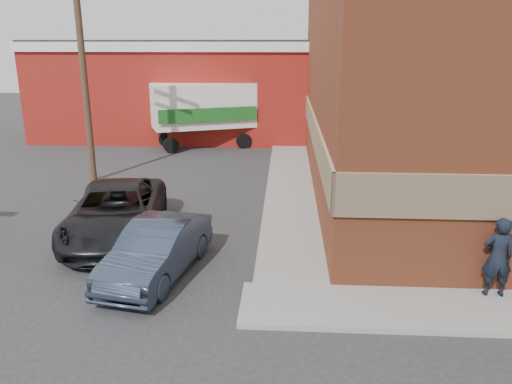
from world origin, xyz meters
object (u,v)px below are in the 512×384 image
(warehouse, at_px, (181,88))
(box_truck, at_px, (216,110))
(brick_building, at_px, (507,65))
(man, at_px, (498,257))
(sedan, at_px, (157,250))
(suv_a, at_px, (116,212))
(utility_pole, at_px, (83,62))

(warehouse, height_order, box_truck, warehouse)
(brick_building, relative_size, man, 10.13)
(man, distance_m, box_truck, 18.54)
(warehouse, distance_m, box_truck, 4.65)
(warehouse, xyz_separation_m, sedan, (3.35, -19.50, -2.14))
(warehouse, height_order, sedan, warehouse)
(suv_a, bearing_deg, utility_pole, 107.55)
(sedan, bearing_deg, man, 5.19)
(warehouse, height_order, suv_a, warehouse)
(utility_pole, bearing_deg, sedan, -60.29)
(brick_building, height_order, sedan, brick_building)
(man, bearing_deg, brick_building, -110.10)
(man, distance_m, suv_a, 10.02)
(utility_pole, height_order, man, utility_pole)
(sedan, bearing_deg, utility_pole, 130.47)
(utility_pole, relative_size, man, 5.00)
(warehouse, height_order, man, warehouse)
(brick_building, relative_size, box_truck, 2.54)
(brick_building, xyz_separation_m, suv_a, (-12.96, -6.06, -3.92))
(box_truck, bearing_deg, sedan, -109.26)
(man, xyz_separation_m, suv_a, (-9.50, 3.19, -0.26))
(man, bearing_deg, sedan, -5.14)
(utility_pole, distance_m, sedan, 10.60)
(sedan, distance_m, box_truck, 15.82)
(warehouse, bearing_deg, sedan, -80.25)
(utility_pole, bearing_deg, box_truck, 60.38)
(utility_pole, xyz_separation_m, sedan, (4.85, -8.50, -4.08))
(warehouse, xyz_separation_m, utility_pole, (-1.50, -11.00, 1.93))
(brick_building, bearing_deg, man, -110.54)
(warehouse, relative_size, man, 9.05)
(brick_building, distance_m, sedan, 14.58)
(utility_pole, bearing_deg, brick_building, -0.02)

